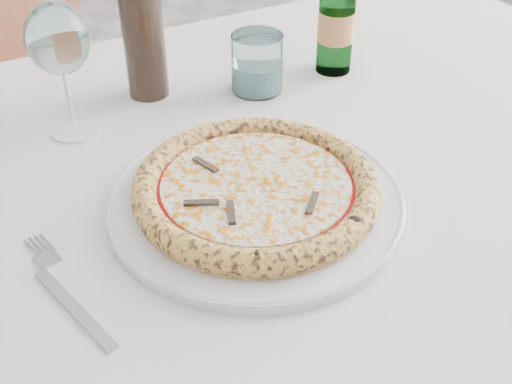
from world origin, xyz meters
TOP-DOWN VIEW (x-y plane):
  - dining_table at (-0.23, 0.13)m, footprint 1.60×1.00m
  - chair_far at (-0.25, 0.89)m, footprint 0.53×0.53m
  - plate at (-0.23, 0.03)m, footprint 0.36×0.36m
  - pizza at (-0.23, 0.03)m, footprint 0.29×0.29m
  - fork at (-0.47, 0.01)m, footprint 0.04×0.20m
  - wine_glass at (-0.35, 0.32)m, footprint 0.08×0.08m
  - tumbler at (-0.07, 0.28)m, footprint 0.08×0.08m
  - beer_bottle at (0.08, 0.27)m, footprint 0.06×0.06m
  - wine_bottle at (-0.21, 0.36)m, footprint 0.06×0.06m

SIDE VIEW (x-z plane):
  - chair_far at x=-0.25m, z-range 0.07..1.00m
  - dining_table at x=-0.23m, z-range 0.30..1.05m
  - fork at x=-0.47m, z-range 0.76..0.76m
  - plate at x=-0.23m, z-range 0.76..0.77m
  - pizza at x=-0.23m, z-range 0.77..0.80m
  - tumbler at x=-0.07m, z-range 0.75..0.84m
  - beer_bottle at x=0.08m, z-range 0.73..0.96m
  - wine_bottle at x=-0.21m, z-range 0.74..0.99m
  - wine_glass at x=-0.35m, z-range 0.80..0.98m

